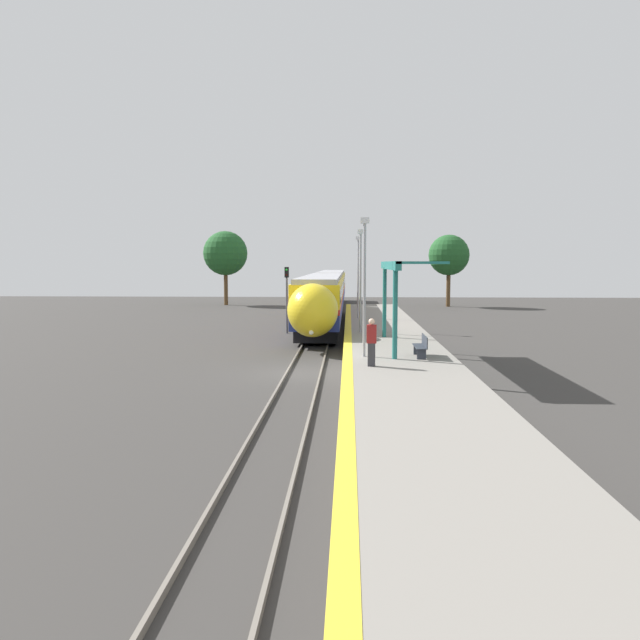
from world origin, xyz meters
The scene contains 14 objects.
ground_plane centered at (0.00, 0.00, 0.00)m, with size 120.00×120.00×0.00m, color #383533.
rail_left centered at (-0.72, 0.00, 0.07)m, with size 0.08×90.00×0.15m, color slate.
rail_right centered at (0.72, 0.00, 0.07)m, with size 0.08×90.00×0.15m, color slate.
train centered at (0.00, 28.66, 2.19)m, with size 2.82×48.26×3.83m.
platform_right centered at (3.96, 0.00, 0.43)m, with size 4.62×64.00×0.88m.
platform_bench centered at (4.90, -0.78, 1.35)m, with size 0.44×1.78×0.89m.
person_waiting centered at (2.75, -3.20, 1.81)m, with size 0.36×0.24×1.79m.
railway_signal centered at (-2.25, 15.14, 2.72)m, with size 0.28×0.28×4.46m.
lamppost_near centered at (2.53, -0.76, 4.11)m, with size 0.36×0.20×5.69m.
lamppost_mid centered at (2.53, 8.28, 4.11)m, with size 0.36×0.20×5.69m.
lamppost_far centered at (2.53, 17.33, 4.11)m, with size 0.36×0.20×5.69m.
station_canopy centered at (4.32, 2.33, 4.52)m, with size 2.02×10.43×3.92m.
background_tree_left centered at (-11.92, 43.10, 5.78)m, with size 4.93×4.93×8.27m.
background_tree_right centered at (12.65, 41.65, 5.54)m, with size 4.38×4.38×7.76m.
Camera 1 is at (1.90, -26.35, 4.73)m, focal length 35.00 mm.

